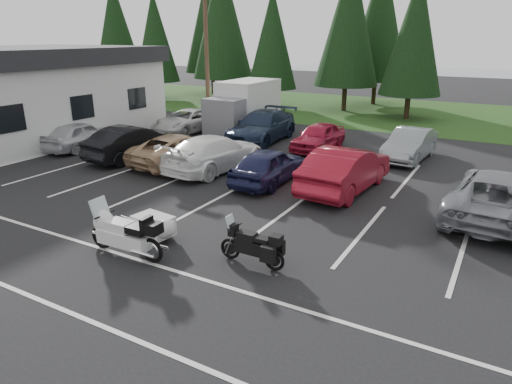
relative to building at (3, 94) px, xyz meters
The scene contains 29 objects.
ground 18.60m from the building, 12.53° to the right, with size 120.00×120.00×0.00m, color black.
grass_strip 27.02m from the building, 48.01° to the left, with size 80.00×16.00×0.01m, color #1D3D13.
lake_water 55.60m from the building, 66.67° to the left, with size 70.00×50.00×0.02m, color slate.
building is the anchor object (origin of this frame).
utility_pole 11.53m from the building, 45.00° to the left, with size 1.60×0.26×9.00m.
box_truck 13.16m from the building, 40.36° to the left, with size 2.40×5.60×2.90m, color silver, non-canonical shape.
stall_markings 18.28m from the building, ahead, with size 32.00×16.00×0.01m, color silver.
conifer_0 21.37m from the building, 118.39° to the left, with size 4.58×4.58×10.66m.
conifer_1 17.90m from the building, 103.09° to the left, with size 3.96×3.96×9.22m.
conifer_2 19.43m from the building, 83.93° to the left, with size 5.10×5.10×11.89m.
conifer_3 19.16m from the building, 66.68° to the left, with size 3.87×3.87×9.02m.
conifer_4 23.30m from the building, 55.48° to the left, with size 4.80×4.80×11.17m.
conifer_5 25.37m from the building, 44.36° to the left, with size 4.14×4.14×9.63m.
conifer_back_a 23.57m from the building, 94.97° to the left, with size 5.28×5.28×12.30m.
conifer_back_b 27.69m from the building, 59.22° to the left, with size 4.97×4.97×11.58m.
car_near_0 5.78m from the building, ahead, with size 1.67×4.15×1.41m, color silver.
car_near_1 9.40m from the building, ahead, with size 1.66×4.76×1.57m, color black.
car_near_2 11.92m from the building, ahead, with size 2.29×4.97×1.38m, color #A4825F.
car_near_3 13.77m from the building, ahead, with size 2.13×5.23×1.52m, color white.
car_near_4 16.59m from the building, ahead, with size 1.66×4.13×1.41m, color #191C40.
car_near_5 19.50m from the building, ahead, with size 1.76×5.05×1.66m, color maroon.
car_near_6 24.59m from the building, ahead, with size 2.61×5.65×1.57m, color slate.
car_far_0 10.11m from the building, 40.13° to the left, with size 2.22×4.81×1.34m, color silver.
car_far_1 14.27m from the building, 26.60° to the left, with size 2.29×5.63×1.63m, color #17243A.
car_far_2 17.30m from the building, 20.63° to the left, with size 1.59×3.96×1.35m, color maroon.
car_far_3 21.56m from the building, 17.12° to the left, with size 1.51×4.33×1.43m, color gray.
touring_motorcycle 17.90m from the building, 24.70° to the right, with size 2.68×0.82×1.48m, color silver, non-canonical shape.
cargo_trailer 17.49m from the building, 21.41° to the right, with size 1.58×0.89×0.73m, color silver, non-canonical shape.
adventure_motorcycle 20.39m from the building, 17.94° to the right, with size 2.04×0.71×1.24m, color black, non-canonical shape.
Camera 1 is at (6.52, -11.23, 5.52)m, focal length 32.00 mm.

